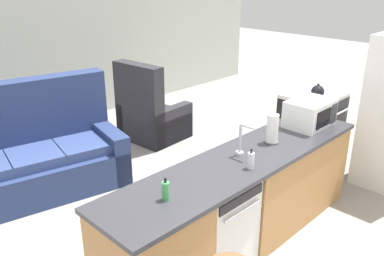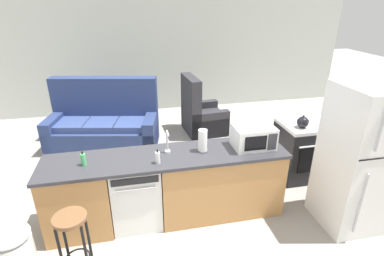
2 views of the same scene
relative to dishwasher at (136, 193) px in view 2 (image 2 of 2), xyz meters
The scene contains 15 objects.
ground_plane 0.49m from the dishwasher, ahead, with size 24.00×24.00×0.00m, color gray.
wall_back 4.33m from the dishwasher, 82.54° to the left, with size 10.00×0.06×2.60m.
kitchen_counter 0.49m from the dishwasher, ahead, with size 2.94×0.66×0.90m.
dishwasher is the anchor object (origin of this frame).
stove_range 2.66m from the dishwasher, 11.91° to the left, with size 0.76×0.68×0.90m.
refrigerator 2.70m from the dishwasher, 11.93° to the right, with size 0.72×0.73×1.79m.
microwave 1.61m from the dishwasher, ahead, with size 0.50×0.37×0.28m.
sink_faucet 0.74m from the dishwasher, ahead, with size 0.07×0.18×0.30m.
paper_towel_roll 1.04m from the dishwasher, ahead, with size 0.14×0.14×0.28m.
soap_bottle 0.64m from the dishwasher, 30.83° to the right, with size 0.06×0.06×0.18m.
dish_soap_bottle 0.78m from the dishwasher, behind, with size 0.06×0.06×0.18m.
kettle 2.53m from the dishwasher, ahead, with size 0.21×0.17×0.19m.
bar_stool 0.95m from the dishwasher, 131.69° to the right, with size 0.32×0.32×0.74m.
couch 2.43m from the dishwasher, 101.97° to the left, with size 2.14×1.29×1.27m.
armchair 2.94m from the dishwasher, 60.96° to the left, with size 0.86×0.91×1.20m.
Camera 2 is at (-0.22, -3.15, 2.63)m, focal length 28.00 mm.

